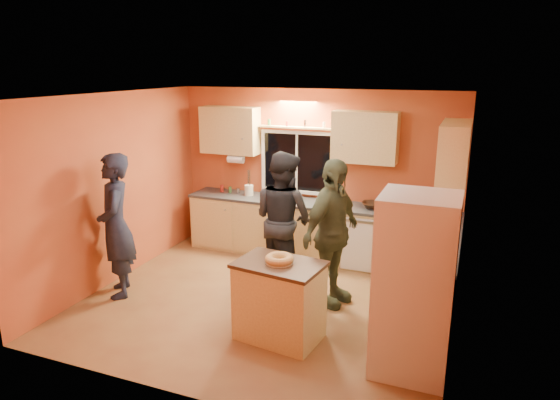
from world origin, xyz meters
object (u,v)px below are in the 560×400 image
at_px(person_left, 116,226).
at_px(person_center, 283,219).
at_px(refrigerator, 414,286).
at_px(island, 279,300).
at_px(person_right, 332,233).

xyz_separation_m(person_left, person_center, (1.88, 1.12, -0.02)).
height_order(refrigerator, island, refrigerator).
bearing_deg(person_right, person_left, 123.94).
height_order(person_left, person_center, person_left).
relative_size(island, person_center, 0.54).
bearing_deg(island, person_center, 117.18).
bearing_deg(person_right, island, -177.75).
bearing_deg(island, person_right, 82.10).
bearing_deg(person_left, island, 46.82).
height_order(person_left, person_right, person_left).
xyz_separation_m(refrigerator, island, (-1.42, 0.07, -0.45)).
bearing_deg(island, person_left, -178.78).
distance_m(refrigerator, island, 1.49).
xyz_separation_m(refrigerator, person_left, (-3.79, 0.34, 0.04)).
height_order(refrigerator, person_center, person_center).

